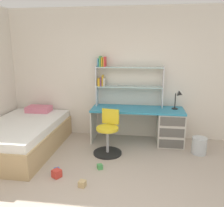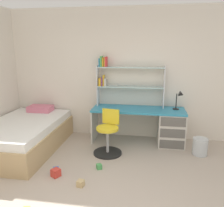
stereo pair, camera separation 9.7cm
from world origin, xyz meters
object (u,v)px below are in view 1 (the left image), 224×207
at_px(waste_bin, 199,146).
at_px(toy_block_green_4, 100,167).
at_px(toy_block_natural_1, 82,184).
at_px(bookshelf_hutch, 122,78).
at_px(desk_lamp, 179,97).
at_px(bed_platform, 22,136).
at_px(toy_block_red_2, 57,174).
at_px(toy_block_blue_3, 57,171).
at_px(swivel_chair, 108,137).
at_px(desk, 161,124).

distance_m(waste_bin, toy_block_green_4, 1.88).
bearing_deg(toy_block_natural_1, bookshelf_hutch, 79.61).
bearing_deg(bookshelf_hutch, desk_lamp, -7.64).
height_order(bed_platform, toy_block_green_4, bed_platform).
relative_size(toy_block_red_2, toy_block_blue_3, 1.42).
relative_size(bookshelf_hutch, desk_lamp, 3.58).
distance_m(swivel_chair, toy_block_red_2, 1.15).
bearing_deg(waste_bin, bed_platform, -174.94).
distance_m(desk_lamp, toy_block_red_2, 2.65).
height_order(desk, desk_lamp, desk_lamp).
relative_size(swivel_chair, toy_block_blue_3, 9.72).
bearing_deg(bed_platform, toy_block_blue_3, -37.88).
relative_size(toy_block_natural_1, toy_block_green_4, 1.15).
bearing_deg(toy_block_green_4, swivel_chair, 86.42).
height_order(desk_lamp, swivel_chair, desk_lamp).
distance_m(swivel_chair, bed_platform, 1.62).
relative_size(bed_platform, waste_bin, 6.60).
relative_size(toy_block_red_2, toy_block_green_4, 1.49).
bearing_deg(desk_lamp, toy_block_blue_3, -143.40).
bearing_deg(bed_platform, desk, 14.90).
height_order(desk_lamp, toy_block_blue_3, desk_lamp).
xyz_separation_m(waste_bin, toy_block_natural_1, (-1.84, -1.32, -0.11)).
xyz_separation_m(swivel_chair, toy_block_green_4, (-0.04, -0.60, -0.28)).
bearing_deg(desk, waste_bin, -30.95).
xyz_separation_m(waste_bin, toy_block_red_2, (-2.29, -1.13, -0.09)).
xyz_separation_m(desk, bed_platform, (-2.60, -0.69, -0.12)).
xyz_separation_m(toy_block_blue_3, toy_block_green_4, (0.64, 0.22, -0.00)).
xyz_separation_m(bookshelf_hutch, desk_lamp, (1.14, -0.15, -0.33)).
distance_m(bed_platform, toy_block_red_2, 1.32).
bearing_deg(toy_block_red_2, desk, 43.57).
distance_m(bookshelf_hutch, toy_block_blue_3, 2.21).
height_order(toy_block_red_2, toy_block_green_4, toy_block_red_2).
bearing_deg(toy_block_blue_3, waste_bin, 23.78).
relative_size(bookshelf_hutch, waste_bin, 4.48).
bearing_deg(toy_block_blue_3, toy_block_red_2, -69.85).
height_order(bookshelf_hutch, toy_block_green_4, bookshelf_hutch).
bearing_deg(bed_platform, waste_bin, 5.06).
distance_m(toy_block_red_2, toy_block_blue_3, 0.12).
bearing_deg(waste_bin, bookshelf_hutch, 158.35).
height_order(bed_platform, toy_block_natural_1, bed_platform).
distance_m(bed_platform, toy_block_green_4, 1.68).
xyz_separation_m(bookshelf_hutch, toy_block_blue_3, (-0.84, -1.62, -1.25)).
height_order(desk, bookshelf_hutch, bookshelf_hutch).
xyz_separation_m(desk, toy_block_red_2, (-1.62, -1.54, -0.34)).
bearing_deg(desk_lamp, swivel_chair, -153.61).
distance_m(bookshelf_hutch, swivel_chair, 1.27).
bearing_deg(toy_block_green_4, toy_block_blue_3, -161.08).
relative_size(desk_lamp, toy_block_red_2, 3.27).
height_order(desk_lamp, toy_block_natural_1, desk_lamp).
bearing_deg(toy_block_green_4, toy_block_natural_1, -106.34).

